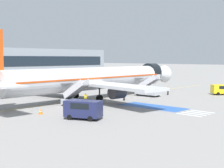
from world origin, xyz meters
The scene contains 16 objects.
ground_plane centered at (0.00, 0.00, 0.00)m, with size 600.00×600.00×0.00m, color gray.
apron_leadline_yellow centered at (-0.86, 0.89, 0.00)m, with size 0.20×79.61×0.01m, color gold.
apron_stand_patch_blue centered at (-0.86, -11.91, 0.00)m, with size 4.14×10.56×0.01m, color #2856A8.
apron_walkway_bar_0 centered at (-3.26, -19.41, 0.00)m, with size 0.44×3.60×0.01m, color silver.
apron_walkway_bar_1 centered at (-2.06, -19.41, 0.00)m, with size 0.44×3.60×0.01m, color silver.
apron_walkway_bar_2 centered at (-0.86, -19.41, 0.00)m, with size 0.44×3.60×0.01m, color silver.
apron_walkway_bar_3 centered at (0.34, -19.41, 0.00)m, with size 0.44×3.60×0.01m, color silver.
airliner centered at (-1.49, 0.89, 3.65)m, with size 45.96×34.11×11.13m.
boarding_stairs_forward centered at (8.98, -3.53, 1.02)m, with size 2.25×5.25×4.20m.
boarding_stairs_aft centered at (-8.82, -3.73, 1.02)m, with size 2.25×5.25×4.22m.
service_van_0 centered at (-14.44, -11.79, 1.34)m, with size 3.57×4.73×2.24m.
service_van_1 centered at (21.25, -12.95, 1.21)m, with size 4.68×4.61×2.01m.
ground_crew_0 centered at (1.25, -4.38, 0.94)m, with size 0.46×0.47×1.64m.
ground_crew_1 centered at (-5.48, -2.06, 0.92)m, with size 0.39×0.49×1.61m.
ground_crew_2 centered at (13.17, -5.32, 0.98)m, with size 0.45×0.28×1.71m.
traffic_cone_0 centered at (-16.05, -5.26, 0.35)m, with size 0.62×0.62×0.69m.
Camera 1 is at (-38.44, -39.51, 7.23)m, focal length 50.00 mm.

